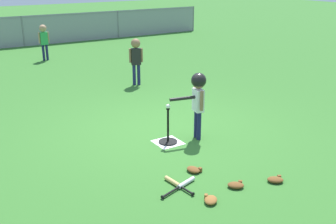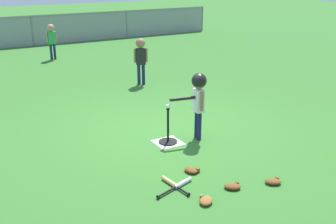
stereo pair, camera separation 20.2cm
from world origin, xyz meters
The scene contains 14 objects.
ground_plane centered at (0.00, 0.00, 0.00)m, with size 60.00×60.00×0.00m, color #336B28.
home_plate centered at (-0.26, -0.53, 0.00)m, with size 0.44×0.44×0.01m, color white.
batting_tee centered at (-0.26, -0.53, 0.09)m, with size 0.32×0.32×0.61m.
baseball_on_tee centered at (-0.26, -0.53, 0.65)m, with size 0.07×0.07×0.07m, color white.
batter_child centered at (0.27, -0.64, 0.83)m, with size 0.63×0.33×1.17m.
fielder_deep_right centered at (1.03, 3.01, 0.76)m, with size 0.33×0.23×1.18m.
fielder_near_left centered at (-0.06, 7.22, 0.74)m, with size 0.34×0.23×1.15m.
spare_bat_silver centered at (-0.88, -1.89, 0.03)m, with size 0.65×0.25×0.06m.
spare_bat_wood centered at (-0.95, -1.81, 0.03)m, with size 0.12×0.58×0.06m.
glove_by_plate centered at (-0.51, -1.63, 0.04)m, with size 0.20×0.24×0.07m.
glove_near_bats centered at (0.27, -2.48, 0.04)m, with size 0.27×0.26×0.07m.
glove_tossed_aside centered at (-0.81, -2.41, 0.04)m, with size 0.27×0.27×0.07m.
glove_outfield_drop centered at (-0.29, -2.30, 0.04)m, with size 0.27×0.26×0.07m.
outfield_fence centered at (0.00, 10.21, 0.62)m, with size 16.06×0.06×1.15m.
Camera 1 is at (-3.64, -5.86, 2.77)m, focal length 43.13 mm.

